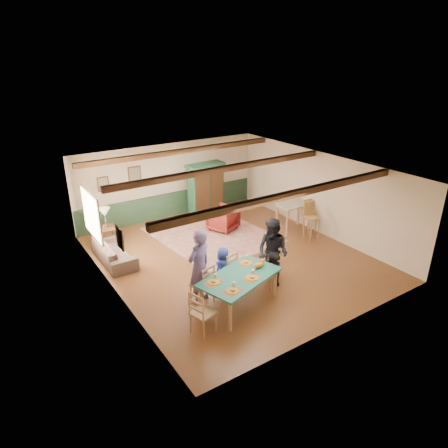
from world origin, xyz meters
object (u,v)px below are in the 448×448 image
dining_table (239,291)px  sofa (114,252)px  person_woman (273,253)px  table_lamp (105,217)px  cat (259,264)px  person_child (223,268)px  dining_chair_end_left (203,312)px  counter_table (293,217)px  bar_stool_left (312,222)px  bar_stool_right (310,216)px  dining_chair_end_right (270,267)px  dining_chair_far_left (202,284)px  armchair (223,218)px  armoire (206,190)px  dining_chair_far_right (226,270)px  person_man (199,267)px  end_table (108,237)px

dining_table → sofa: 4.23m
person_woman → table_lamp: 5.33m
cat → person_child: bearing=99.5°
dining_chair_end_left → counter_table: 6.14m
cat → person_woman: bearing=8.1°
counter_table → dining_table: bearing=-147.0°
counter_table → bar_stool_left: (-0.07, -0.93, 0.15)m
dining_chair_end_left → counter_table: size_ratio=0.90×
cat → bar_stool_right: bearing=12.9°
cat → counter_table: size_ratio=0.34×
dining_table → dining_chair_end_right: dining_chair_end_right is taller
dining_chair_far_left → cat: (1.25, -0.56, 0.40)m
armchair → person_child: bearing=34.8°
dining_table → person_child: 0.98m
dining_chair_end_right → bar_stool_left: 3.19m
dining_chair_end_right → armoire: armoire is taller
dining_chair_end_left → armoire: bearing=-48.0°
dining_chair_far_right → person_child: 0.09m
person_child → counter_table: 4.33m
dining_chair_far_left → dining_chair_end_left: 1.13m
dining_table → dining_chair_far_left: bearing=135.6°
person_man → bar_stool_right: person_man is taller
person_woman → dining_table: bearing=-90.0°
dining_chair_far_right → table_lamp: bearing=-83.0°
dining_table → bar_stool_right: bar_stool_right is taller
cat → armchair: bearing=51.8°
person_man → person_child: size_ratio=1.72×
person_woman → person_child: size_ratio=1.64×
person_woman → dining_chair_far_left: bearing=-113.6°
dining_chair_end_right → dining_chair_far_right: bearing=-133.8°
dining_chair_end_left → bar_stool_left: bar_stool_left is taller
dining_chair_far_left → end_table: bearing=-94.4°
counter_table → bar_stool_right: (0.38, -0.41, 0.07)m
dining_chair_far_right → cat: (0.41, -0.81, 0.40)m
dining_chair_end_right → table_lamp: bearing=-165.2°
armchair → bar_stool_right: bearing=120.9°
dining_chair_far_left → person_child: (0.81, 0.33, 0.03)m
person_child → person_man: bearing=-0.0°
bar_stool_right → dining_table: bearing=-151.3°
dining_chair_far_right → dining_chair_end_right: bearing=136.2°
dining_table → end_table: 5.13m
person_child → table_lamp: (-1.73, 3.93, 0.43)m
person_man → armchair: size_ratio=2.13×
dining_chair_far_left → dining_chair_end_left: bearing=43.8°
person_child → dining_chair_end_right: bearing=133.2°
dining_table → dining_chair_far_right: 0.90m
end_table → person_man: bearing=-78.0°
armoire → armchair: size_ratio=2.25×
person_man → counter_table: person_man is taller
person_child → cat: (0.44, -0.89, 0.37)m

